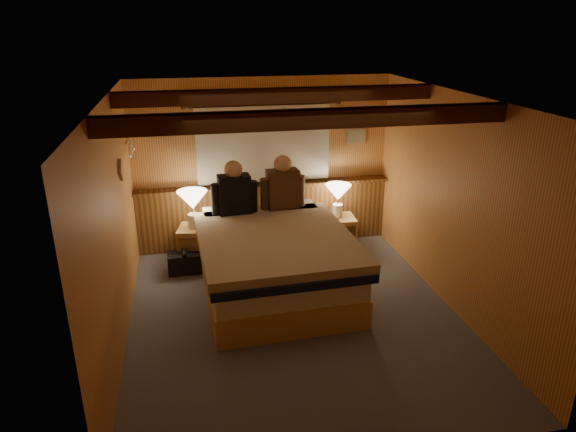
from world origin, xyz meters
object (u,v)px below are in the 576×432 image
object	(u,v)px
person_left	(234,192)
duffel_bag	(185,262)
nightstand_right	(338,234)
lamp_left	(193,202)
nightstand_left	(198,245)
person_right	(283,186)
bed	(274,261)
lamp_right	(338,194)

from	to	relation	value
person_left	duffel_bag	distance (m)	1.14
nightstand_right	lamp_left	distance (m)	2.10
nightstand_right	nightstand_left	bearing A→B (deg)	-175.47
nightstand_right	person_right	bearing A→B (deg)	-165.70
nightstand_right	duffel_bag	bearing A→B (deg)	-169.30
person_right	duffel_bag	world-z (taller)	person_right
nightstand_right	bed	bearing A→B (deg)	-134.25
duffel_bag	lamp_left	bearing A→B (deg)	55.29
bed	duffel_bag	bearing A→B (deg)	143.46
lamp_left	person_left	bearing A→B (deg)	-20.51
nightstand_left	person_right	size ratio (longest dim) A/B	0.74
bed	lamp_left	bearing A→B (deg)	131.54
bed	person_left	distance (m)	1.07
lamp_left	lamp_right	world-z (taller)	lamp_left
nightstand_right	lamp_right	size ratio (longest dim) A/B	1.07
lamp_left	person_left	distance (m)	0.59
lamp_left	duffel_bag	distance (m)	0.79
bed	nightstand_left	distance (m)	1.31
person_left	nightstand_right	bearing A→B (deg)	5.01
duffel_bag	nightstand_left	bearing A→B (deg)	52.23
bed	lamp_left	distance (m)	1.40
lamp_right	bed	bearing A→B (deg)	-136.83
person_left	lamp_left	bearing A→B (deg)	155.70
person_right	bed	bearing A→B (deg)	-113.51
nightstand_left	bed	bearing A→B (deg)	-35.69
nightstand_right	lamp_left	world-z (taller)	lamp_left
person_left	person_right	size ratio (longest dim) A/B	0.98
nightstand_left	duffel_bag	xyz separation A→B (m)	(-0.18, -0.23, -0.12)
lamp_left	nightstand_right	bearing A→B (deg)	0.88
bed	nightstand_right	size ratio (longest dim) A/B	4.60
nightstand_right	person_right	world-z (taller)	person_right
duffel_bag	nightstand_right	bearing A→B (deg)	6.05
lamp_right	nightstand_left	bearing A→B (deg)	-178.15
person_left	nightstand_left	bearing A→B (deg)	153.75
nightstand_right	lamp_left	xyz separation A→B (m)	(-2.00, -0.03, 0.63)
lamp_right	person_right	world-z (taller)	person_right
nightstand_right	lamp_right	bearing A→B (deg)	100.15
nightstand_right	lamp_right	world-z (taller)	lamp_right
lamp_left	person_right	distance (m)	1.19
bed	person_right	bearing A→B (deg)	70.03
lamp_left	person_right	world-z (taller)	person_right
nightstand_right	lamp_right	distance (m)	0.58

